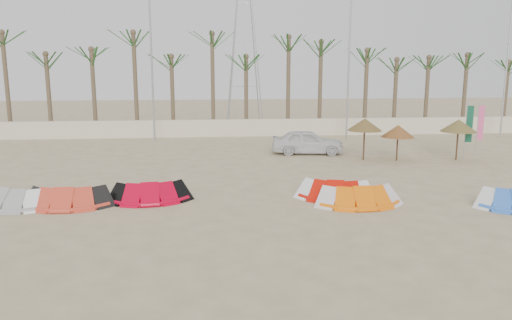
{
  "coord_description": "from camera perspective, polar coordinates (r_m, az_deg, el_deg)",
  "views": [
    {
      "loc": [
        -2.0,
        -15.79,
        5.63
      ],
      "look_at": [
        0.0,
        6.0,
        1.3
      ],
      "focal_mm": 35.0,
      "sensor_mm": 36.0,
      "label": 1
    }
  ],
  "objects": [
    {
      "name": "car",
      "position": [
        31.01,
        5.89,
        2.08
      ],
      "size": [
        4.57,
        2.27,
        1.5
      ],
      "primitive_type": "imported",
      "rotation": [
        0.0,
        0.0,
        1.45
      ],
      "color": "silver",
      "rests_on": "ground"
    },
    {
      "name": "flag_green",
      "position": [
        31.7,
        23.12,
        3.64
      ],
      "size": [
        0.45,
        0.04,
        3.3
      ],
      "color": "#A5A8AD",
      "rests_on": "ground"
    },
    {
      "name": "kite_red_mid",
      "position": [
        21.09,
        -11.94,
        -3.36
      ],
      "size": [
        3.42,
        1.85,
        0.9
      ],
      "color": "#C1001E",
      "rests_on": "ground"
    },
    {
      "name": "flag_pink",
      "position": [
        33.02,
        24.26,
        3.73
      ],
      "size": [
        0.45,
        0.09,
        3.22
      ],
      "color": "#A5A8AD",
      "rests_on": "ground"
    },
    {
      "name": "parasol_mid",
      "position": [
        29.7,
        15.93,
        3.2
      ],
      "size": [
        1.88,
        1.88,
        2.08
      ],
      "color": "#4C331E",
      "rests_on": "ground"
    },
    {
      "name": "kite_grey",
      "position": [
        22.09,
        -26.25,
        -3.64
      ],
      "size": [
        3.65,
        2.61,
        0.9
      ],
      "color": "#969696",
      "rests_on": "ground"
    },
    {
      "name": "kite_orange",
      "position": [
        20.5,
        11.52,
        -3.77
      ],
      "size": [
        3.45,
        1.66,
        0.9
      ],
      "color": "orange",
      "rests_on": "ground"
    },
    {
      "name": "lamp_d",
      "position": [
        42.03,
        26.83,
        10.2
      ],
      "size": [
        1.25,
        0.14,
        11.0
      ],
      "color": "#A5A8AD",
      "rests_on": "ground"
    },
    {
      "name": "pylon",
      "position": [
        44.26,
        -1.32,
        3.88
      ],
      "size": [
        3.0,
        3.0,
        14.0
      ],
      "primitive_type": null,
      "color": "#A5A8AD",
      "rests_on": "ground"
    },
    {
      "name": "parasol_right",
      "position": [
        31.0,
        22.14,
        3.66
      ],
      "size": [
        2.06,
        2.06,
        2.37
      ],
      "color": "#4C331E",
      "rests_on": "ground"
    },
    {
      "name": "ground",
      "position": [
        16.89,
        1.88,
        -8.29
      ],
      "size": [
        120.0,
        120.0,
        0.0
      ],
      "primitive_type": "plane",
      "color": "tan",
      "rests_on": "ground"
    },
    {
      "name": "kite_red_left",
      "position": [
        21.27,
        -20.62,
        -3.73
      ],
      "size": [
        3.5,
        1.6,
        0.9
      ],
      "color": "red",
      "rests_on": "ground"
    },
    {
      "name": "lamp_b",
      "position": [
        36.01,
        -11.79,
        11.18
      ],
      "size": [
        1.25,
        0.14,
        11.0
      ],
      "color": "#A5A8AD",
      "rests_on": "ground"
    },
    {
      "name": "boundary_wall",
      "position": [
        38.17,
        -2.2,
        3.69
      ],
      "size": [
        60.0,
        0.3,
        1.3
      ],
      "primitive_type": "cube",
      "color": "beige",
      "rests_on": "ground"
    },
    {
      "name": "parasol_left",
      "position": [
        29.4,
        12.32,
        3.98
      ],
      "size": [
        1.99,
        1.99,
        2.43
      ],
      "color": "#4C331E",
      "rests_on": "ground"
    },
    {
      "name": "kite_red_right",
      "position": [
        21.24,
        8.87,
        -3.15
      ],
      "size": [
        3.49,
        2.23,
        0.9
      ],
      "color": "red",
      "rests_on": "ground"
    },
    {
      "name": "palm_line",
      "position": [
        39.39,
        -1.39,
        12.37
      ],
      "size": [
        52.0,
        4.0,
        7.7
      ],
      "color": "brown",
      "rests_on": "ground"
    },
    {
      "name": "lamp_c",
      "position": [
        37.18,
        10.62,
        11.22
      ],
      "size": [
        1.25,
        0.14,
        11.0
      ],
      "color": "#A5A8AD",
      "rests_on": "ground"
    }
  ]
}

